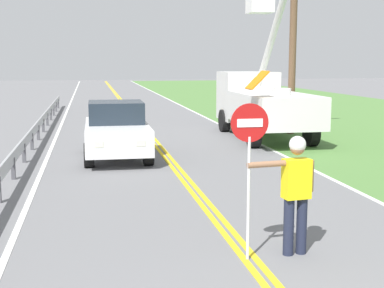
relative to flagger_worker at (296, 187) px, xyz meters
name	(u,v)px	position (x,y,z in m)	size (l,w,h in m)	color
centerline_yellow_left	(142,129)	(-0.81, 15.78, -1.04)	(0.11, 110.00, 0.01)	yellow
centerline_yellow_right	(146,128)	(-0.63, 15.78, -1.04)	(0.11, 110.00, 0.01)	yellow
edge_line_right	(224,127)	(2.88, 15.78, -1.04)	(0.12, 110.00, 0.01)	silver
edge_line_left	(59,130)	(-4.32, 15.78, -1.04)	(0.12, 110.00, 0.01)	silver
flagger_worker	(296,187)	(0.00, 0.00, 0.00)	(1.08, 0.29, 1.83)	#1E2338
stop_sign_paddle	(249,146)	(-0.76, -0.09, 0.66)	(0.56, 0.04, 2.33)	silver
utility_bucket_truck	(261,100)	(3.48, 12.45, 0.37)	(2.74, 6.84, 5.52)	silver
oncoming_sedan_nearest	(117,131)	(-2.23, 8.83, -0.21)	(1.95, 4.12, 1.70)	silver
utility_pole_near	(293,27)	(4.93, 13.05, 3.20)	(1.80, 0.28, 8.12)	brown
guardrail_left_shoulder	(35,130)	(-4.92, 12.00, -0.53)	(0.10, 32.00, 0.71)	#9EA0A3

